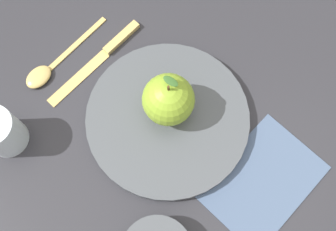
{
  "coord_description": "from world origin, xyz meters",
  "views": [
    {
      "loc": [
        -0.19,
        -0.08,
        0.63
      ],
      "look_at": [
        0.0,
        -0.02,
        0.02
      ],
      "focal_mm": 43.26,
      "sensor_mm": 36.0,
      "label": 1
    }
  ],
  "objects_px": {
    "knife": "(103,55)",
    "linen_napkin": "(263,181)",
    "spoon": "(48,69)",
    "apple": "(168,100)",
    "dinner_plate": "(168,117)"
  },
  "relations": [
    {
      "from": "dinner_plate",
      "to": "spoon",
      "type": "bearing_deg",
      "value": 85.73
    },
    {
      "from": "apple",
      "to": "knife",
      "type": "relative_size",
      "value": 0.48
    },
    {
      "from": "knife",
      "to": "linen_napkin",
      "type": "relative_size",
      "value": 1.06
    },
    {
      "from": "apple",
      "to": "knife",
      "type": "bearing_deg",
      "value": 66.52
    },
    {
      "from": "spoon",
      "to": "linen_napkin",
      "type": "xyz_separation_m",
      "value": [
        -0.06,
        -0.4,
        -0.0
      ]
    },
    {
      "from": "knife",
      "to": "spoon",
      "type": "distance_m",
      "value": 0.1
    },
    {
      "from": "dinner_plate",
      "to": "apple",
      "type": "distance_m",
      "value": 0.05
    },
    {
      "from": "knife",
      "to": "linen_napkin",
      "type": "xyz_separation_m",
      "value": [
        -0.12,
        -0.32,
        -0.0
      ]
    },
    {
      "from": "spoon",
      "to": "knife",
      "type": "bearing_deg",
      "value": -54.2
    },
    {
      "from": "dinner_plate",
      "to": "spoon",
      "type": "height_order",
      "value": "dinner_plate"
    },
    {
      "from": "apple",
      "to": "dinner_plate",
      "type": "bearing_deg",
      "value": -163.66
    },
    {
      "from": "knife",
      "to": "linen_napkin",
      "type": "distance_m",
      "value": 0.34
    },
    {
      "from": "spoon",
      "to": "linen_napkin",
      "type": "bearing_deg",
      "value": -99.26
    },
    {
      "from": "apple",
      "to": "spoon",
      "type": "relative_size",
      "value": 0.53
    },
    {
      "from": "spoon",
      "to": "linen_napkin",
      "type": "height_order",
      "value": "spoon"
    }
  ]
}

